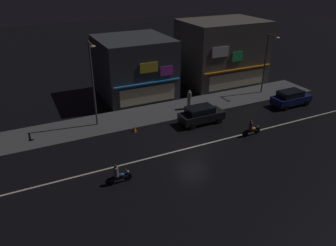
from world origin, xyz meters
The scene contains 13 objects.
ground_plane centered at (0.00, 0.00, 0.00)m, with size 140.00×140.00×0.00m, color black.
lane_divider_stripe centered at (0.00, 0.00, 0.01)m, with size 36.43×0.16×0.01m, color beige.
sidewalk_far centered at (0.00, 7.38, 0.07)m, with size 38.35×4.44×0.14m, color #4C4C4F.
storefront_left_block centered at (0.00, 13.55, 3.26)m, with size 7.73×8.07×6.53m.
storefront_center_block centered at (11.50, 13.21, 3.83)m, with size 9.80×7.39×7.67m.
streetlamp_west centered at (-6.10, 7.18, 4.68)m, with size 0.44×1.64×7.77m.
streetlamp_mid centered at (13.47, 7.22, 4.13)m, with size 0.44×1.64×6.73m.
pedestrian_on_sidewalk centered at (3.49, 6.95, 1.06)m, with size 0.42×0.42×1.99m.
parked_car_near_kerb centered at (2.97, 3.69, 0.87)m, with size 4.30×1.98×1.67m.
parked_car_trailing centered at (13.81, 3.22, 0.87)m, with size 4.30×1.98×1.67m.
motorcycle_lead centered at (-7.09, -2.03, 0.63)m, with size 1.90×0.60×1.52m.
motorcycle_following centered at (5.63, -0.42, 0.63)m, with size 1.90×0.60×1.52m.
traffic_cone centered at (-3.37, 4.76, 0.28)m, with size 0.36×0.36×0.55m, color orange.
Camera 1 is at (-11.93, -19.98, 13.62)m, focal length 34.56 mm.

